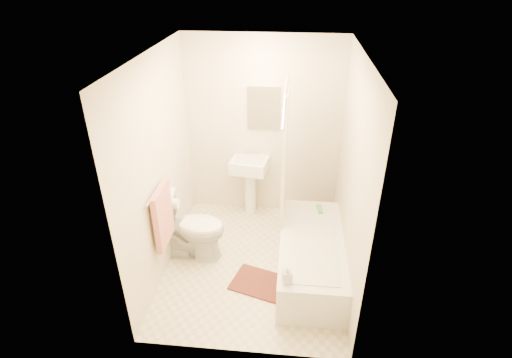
# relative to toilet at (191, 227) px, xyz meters

# --- Properties ---
(floor) EXTENTS (2.40, 2.40, 0.00)m
(floor) POSITION_rel_toilet_xyz_m (0.75, -0.10, -0.40)
(floor) COLOR beige
(floor) RESTS_ON ground
(ceiling) EXTENTS (2.40, 2.40, 0.00)m
(ceiling) POSITION_rel_toilet_xyz_m (0.75, -0.10, 2.00)
(ceiling) COLOR white
(ceiling) RESTS_ON ground
(wall_back) EXTENTS (2.00, 0.02, 2.40)m
(wall_back) POSITION_rel_toilet_xyz_m (0.75, 1.10, 0.80)
(wall_back) COLOR beige
(wall_back) RESTS_ON ground
(wall_left) EXTENTS (0.02, 2.40, 2.40)m
(wall_left) POSITION_rel_toilet_xyz_m (-0.25, -0.10, 0.80)
(wall_left) COLOR beige
(wall_left) RESTS_ON ground
(wall_right) EXTENTS (0.02, 2.40, 2.40)m
(wall_right) POSITION_rel_toilet_xyz_m (1.75, -0.10, 0.80)
(wall_right) COLOR beige
(wall_right) RESTS_ON ground
(mirror) EXTENTS (0.40, 0.03, 0.55)m
(mirror) POSITION_rel_toilet_xyz_m (0.75, 1.08, 1.10)
(mirror) COLOR white
(mirror) RESTS_ON wall_back
(curtain_rod) EXTENTS (0.03, 1.70, 0.03)m
(curtain_rod) POSITION_rel_toilet_xyz_m (1.05, -0.00, 1.60)
(curtain_rod) COLOR silver
(curtain_rod) RESTS_ON wall_back
(shower_curtain) EXTENTS (0.04, 0.80, 1.55)m
(shower_curtain) POSITION_rel_toilet_xyz_m (1.05, 0.40, 0.82)
(shower_curtain) COLOR silver
(shower_curtain) RESTS_ON curtain_rod
(towel_bar) EXTENTS (0.02, 0.60, 0.02)m
(towel_bar) POSITION_rel_toilet_xyz_m (-0.21, -0.35, 0.70)
(towel_bar) COLOR silver
(towel_bar) RESTS_ON wall_left
(towel) EXTENTS (0.06, 0.45, 0.66)m
(towel) POSITION_rel_toilet_xyz_m (-0.18, -0.35, 0.38)
(towel) COLOR #CC7266
(towel) RESTS_ON towel_bar
(toilet_paper) EXTENTS (0.11, 0.12, 0.12)m
(toilet_paper) POSITION_rel_toilet_xyz_m (-0.18, 0.02, 0.30)
(toilet_paper) COLOR white
(toilet_paper) RESTS_ON wall_left
(toilet) EXTENTS (0.84, 0.50, 0.80)m
(toilet) POSITION_rel_toilet_xyz_m (0.00, 0.00, 0.00)
(toilet) COLOR white
(toilet) RESTS_ON floor
(sink) EXTENTS (0.52, 0.44, 0.92)m
(sink) POSITION_rel_toilet_xyz_m (0.59, 0.96, 0.06)
(sink) COLOR white
(sink) RESTS_ON floor
(bathtub) EXTENTS (0.70, 1.60, 0.45)m
(bathtub) POSITION_rel_toilet_xyz_m (1.40, -0.17, -0.17)
(bathtub) COLOR silver
(bathtub) RESTS_ON floor
(bath_mat) EXTENTS (0.67, 0.58, 0.02)m
(bath_mat) POSITION_rel_toilet_xyz_m (0.84, -0.42, -0.39)
(bath_mat) COLOR #562A1E
(bath_mat) RESTS_ON floor
(soap_bottle) EXTENTS (0.10, 0.10, 0.19)m
(soap_bottle) POSITION_rel_toilet_xyz_m (1.15, -0.84, 0.15)
(soap_bottle) COLOR white
(soap_bottle) RESTS_ON bathtub
(scrub_brush) EXTENTS (0.07, 0.18, 0.04)m
(scrub_brush) POSITION_rel_toilet_xyz_m (1.50, 0.42, 0.07)
(scrub_brush) COLOR green
(scrub_brush) RESTS_ON bathtub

